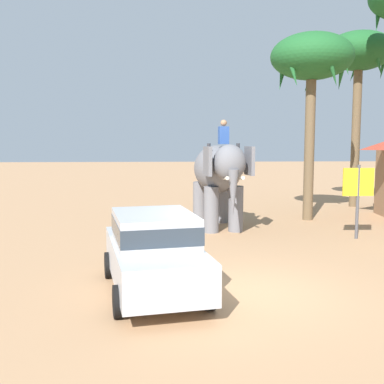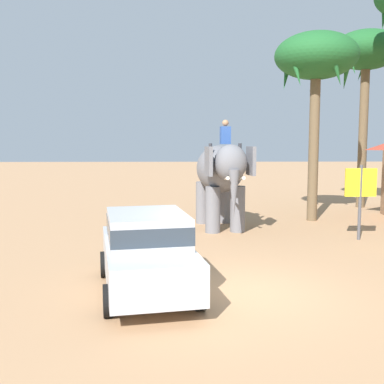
% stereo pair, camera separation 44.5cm
% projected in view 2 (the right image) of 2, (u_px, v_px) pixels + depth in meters
% --- Properties ---
extents(ground_plane, '(120.00, 120.00, 0.00)m').
position_uv_depth(ground_plane, '(236.00, 293.00, 9.78)').
color(ground_plane, tan).
extents(car_sedan_foreground, '(2.43, 4.34, 1.70)m').
position_uv_depth(car_sedan_foreground, '(147.00, 249.00, 9.74)').
color(car_sedan_foreground, '#B7BABF').
rests_on(car_sedan_foreground, ground).
extents(elephant_with_mahout, '(2.06, 3.98, 3.88)m').
position_uv_depth(elephant_with_mahout, '(221.00, 174.00, 16.72)').
color(elephant_with_mahout, slate).
rests_on(elephant_with_mahout, ground).
extents(palm_tree_behind_elephant, '(3.20, 3.20, 8.24)m').
position_uv_depth(palm_tree_behind_elephant, '(366.00, 55.00, 21.58)').
color(palm_tree_behind_elephant, brown).
rests_on(palm_tree_behind_elephant, ground).
extents(palm_tree_near_hut, '(3.20, 3.20, 7.32)m').
position_uv_depth(palm_tree_near_hut, '(316.00, 61.00, 17.97)').
color(palm_tree_near_hut, brown).
rests_on(palm_tree_near_hut, ground).
extents(signboard_yellow, '(1.00, 0.10, 2.40)m').
position_uv_depth(signboard_yellow, '(361.00, 188.00, 14.84)').
color(signboard_yellow, '#4C4C51').
rests_on(signboard_yellow, ground).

